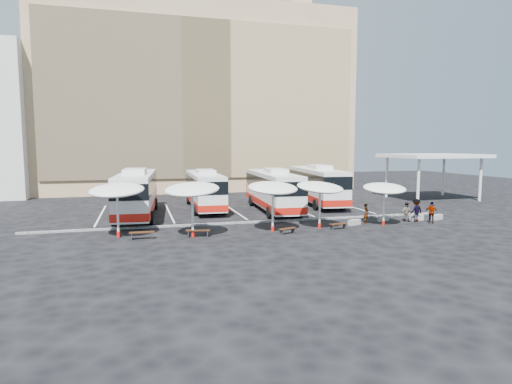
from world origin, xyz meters
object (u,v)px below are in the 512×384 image
object	(u,v)px
bus_0	(137,192)
wood_bench_3	(338,225)
conc_bench_3	(437,217)
passenger_2	(431,213)
bus_1	(204,188)
conc_bench_0	(354,222)
sunshade_1	(192,190)
passenger_1	(406,212)
passenger_3	(416,210)
sunshade_3	(320,188)
conc_bench_1	(383,219)
bus_2	(273,189)
wood_bench_2	(287,230)
conc_bench_2	(417,218)
wood_bench_0	(142,234)
sunshade_0	(117,190)
wood_bench_1	(198,231)
sunshade_2	(273,188)
passenger_0	(366,214)
bus_3	(316,184)
sunshade_4	(384,188)

from	to	relation	value
bus_0	wood_bench_3	xyz separation A→B (m)	(14.30, -10.00, -1.83)
conc_bench_3	passenger_2	size ratio (longest dim) A/B	0.64
bus_1	conc_bench_0	distance (m)	15.52
sunshade_1	passenger_1	size ratio (longest dim) A/B	3.12
conc_bench_0	conc_bench_3	xyz separation A→B (m)	(7.89, 0.39, -0.00)
bus_0	passenger_3	distance (m)	23.54
sunshade_3	passenger_1	xyz separation A→B (m)	(8.05, 0.92, -2.28)
conc_bench_1	bus_2	bearing A→B (deg)	132.07
passenger_2	bus_1	bearing A→B (deg)	-177.36
wood_bench_2	conc_bench_2	size ratio (longest dim) A/B	1.21
sunshade_1	wood_bench_0	distance (m)	4.38
wood_bench_2	passenger_2	xyz separation A→B (m)	(12.44, 0.96, 0.54)
bus_2	sunshade_0	xyz separation A→B (m)	(-13.60, -8.63, 1.11)
conc_bench_2	conc_bench_3	distance (m)	1.88
sunshade_1	wood_bench_1	bearing A→B (deg)	-6.65
conc_bench_0	bus_2	bearing A→B (deg)	113.96
wood_bench_0	conc_bench_0	xyz separation A→B (m)	(15.98, 0.91, -0.18)
passenger_2	passenger_1	bearing A→B (deg)	177.81
wood_bench_3	passenger_3	world-z (taller)	passenger_3
sunshade_2	passenger_0	distance (m)	8.53
passenger_3	wood_bench_0	bearing A→B (deg)	-9.25
bus_2	sunshade_0	size ratio (longest dim) A/B	2.93
wood_bench_2	sunshade_1	bearing A→B (deg)	173.39
bus_3	passenger_2	xyz separation A→B (m)	(4.29, -12.94, -1.27)
bus_3	bus_2	bearing A→B (deg)	-144.76
wood_bench_3	passenger_1	world-z (taller)	passenger_1
passenger_1	sunshade_4	bearing A→B (deg)	65.27
sunshade_0	conc_bench_2	world-z (taller)	sunshade_0
passenger_3	sunshade_1	bearing A→B (deg)	-8.13
bus_3	conc_bench_2	distance (m)	12.30
wood_bench_0	conc_bench_2	xyz separation A→B (m)	(21.99, 1.48, -0.17)
sunshade_4	conc_bench_1	bearing A→B (deg)	57.94
wood_bench_1	conc_bench_2	world-z (taller)	wood_bench_1
sunshade_4	passenger_1	xyz separation A→B (m)	(2.78, 1.10, -2.10)
passenger_2	sunshade_4	bearing A→B (deg)	-141.78
bus_0	sunshade_2	xyz separation A→B (m)	(9.35, -9.60, 0.98)
bus_0	passenger_0	distance (m)	19.47
wood_bench_1	conc_bench_0	world-z (taller)	wood_bench_1
passenger_3	sunshade_2	bearing A→B (deg)	-7.85
wood_bench_3	conc_bench_0	xyz separation A→B (m)	(1.96, 1.21, -0.12)
sunshade_1	wood_bench_3	distance (m)	11.08
conc_bench_2	passenger_2	size ratio (longest dim) A/B	0.67
bus_2	passenger_1	bearing A→B (deg)	-40.04
sunshade_4	wood_bench_3	size ratio (longest dim) A/B	2.72
bus_3	sunshade_2	distance (m)	15.65
sunshade_1	sunshade_4	bearing A→B (deg)	1.54
sunshade_0	sunshade_4	world-z (taller)	sunshade_0
bus_0	passenger_1	distance (m)	22.80
bus_0	wood_bench_0	bearing A→B (deg)	-83.70
bus_0	passenger_2	bearing A→B (deg)	-18.70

